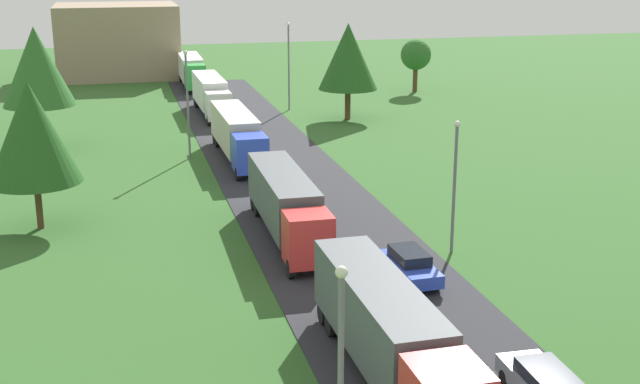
{
  "coord_description": "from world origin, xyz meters",
  "views": [
    {
      "loc": [
        -12.13,
        -14.57,
        16.4
      ],
      "look_at": [
        -0.06,
        33.09,
        2.09
      ],
      "focal_mm": 46.44,
      "sensor_mm": 36.0,
      "label": 1
    }
  ],
  "objects_px": {
    "tree_ash": "(416,55)",
    "distant_building": "(118,41)",
    "car_third": "(410,265)",
    "lamppost_fourth": "(289,62)",
    "lamppost_second": "(455,180)",
    "tree_lime": "(32,133)",
    "truck_lead": "(388,332)",
    "truck_fourth": "(211,94)",
    "truck_third": "(237,133)",
    "truck_second": "(286,203)",
    "lamppost_third": "(187,99)",
    "tree_oak": "(348,57)",
    "tree_pine": "(37,67)",
    "truck_fifth": "(191,70)"
  },
  "relations": [
    {
      "from": "truck_fifth",
      "to": "lamppost_fourth",
      "type": "xyz_separation_m",
      "value": [
        8.58,
        -18.4,
        2.93
      ]
    },
    {
      "from": "truck_lead",
      "to": "car_third",
      "type": "xyz_separation_m",
      "value": [
        4.53,
        9.72,
        -1.34
      ]
    },
    {
      "from": "tree_ash",
      "to": "truck_fifth",
      "type": "bearing_deg",
      "value": 158.17
    },
    {
      "from": "truck_fourth",
      "to": "lamppost_second",
      "type": "distance_m",
      "value": 45.47
    },
    {
      "from": "car_third",
      "to": "distant_building",
      "type": "relative_size",
      "value": 0.29
    },
    {
      "from": "truck_third",
      "to": "truck_fourth",
      "type": "relative_size",
      "value": 1.11
    },
    {
      "from": "tree_oak",
      "to": "tree_ash",
      "type": "relative_size",
      "value": 1.52
    },
    {
      "from": "truck_lead",
      "to": "lamppost_third",
      "type": "distance_m",
      "value": 39.52
    },
    {
      "from": "truck_lead",
      "to": "truck_third",
      "type": "xyz_separation_m",
      "value": [
        -0.13,
        37.83,
        -0.04
      ]
    },
    {
      "from": "lamppost_second",
      "to": "tree_oak",
      "type": "bearing_deg",
      "value": 82.6
    },
    {
      "from": "truck_fifth",
      "to": "truck_second",
      "type": "bearing_deg",
      "value": -90.29
    },
    {
      "from": "truck_fifth",
      "to": "tree_ash",
      "type": "bearing_deg",
      "value": -21.83
    },
    {
      "from": "truck_lead",
      "to": "tree_ash",
      "type": "distance_m",
      "value": 71.42
    },
    {
      "from": "lamppost_third",
      "to": "tree_lime",
      "type": "height_order",
      "value": "tree_lime"
    },
    {
      "from": "car_third",
      "to": "tree_lime",
      "type": "xyz_separation_m",
      "value": [
        -19.13,
        13.64,
        5.14
      ]
    },
    {
      "from": "lamppost_fourth",
      "to": "lamppost_third",
      "type": "bearing_deg",
      "value": -123.05
    },
    {
      "from": "lamppost_third",
      "to": "lamppost_fourth",
      "type": "distance_m",
      "value": 22.96
    },
    {
      "from": "truck_second",
      "to": "distant_building",
      "type": "height_order",
      "value": "distant_building"
    },
    {
      "from": "truck_lead",
      "to": "truck_fourth",
      "type": "relative_size",
      "value": 1.06
    },
    {
      "from": "lamppost_second",
      "to": "tree_pine",
      "type": "relative_size",
      "value": 0.73
    },
    {
      "from": "truck_second",
      "to": "tree_pine",
      "type": "distance_m",
      "value": 31.99
    },
    {
      "from": "tree_lime",
      "to": "truck_third",
      "type": "bearing_deg",
      "value": 44.98
    },
    {
      "from": "lamppost_second",
      "to": "lamppost_third",
      "type": "distance_m",
      "value": 28.82
    },
    {
      "from": "car_third",
      "to": "distant_building",
      "type": "xyz_separation_m",
      "value": [
        -13.1,
        79.14,
        3.93
      ]
    },
    {
      "from": "tree_oak",
      "to": "distant_building",
      "type": "xyz_separation_m",
      "value": [
        -21.88,
        36.89,
        -1.53
      ]
    },
    {
      "from": "tree_oak",
      "to": "tree_ash",
      "type": "xyz_separation_m",
      "value": [
        12.69,
        14.51,
        -1.9
      ]
    },
    {
      "from": "truck_fourth",
      "to": "distant_building",
      "type": "bearing_deg",
      "value": 105.72
    },
    {
      "from": "lamppost_second",
      "to": "truck_second",
      "type": "bearing_deg",
      "value": 150.33
    },
    {
      "from": "car_third",
      "to": "lamppost_third",
      "type": "height_order",
      "value": "lamppost_third"
    },
    {
      "from": "lamppost_second",
      "to": "truck_fourth",
      "type": "bearing_deg",
      "value": 100.27
    },
    {
      "from": "tree_ash",
      "to": "distant_building",
      "type": "height_order",
      "value": "distant_building"
    },
    {
      "from": "lamppost_second",
      "to": "tree_lime",
      "type": "xyz_separation_m",
      "value": [
        -22.87,
        10.25,
        1.75
      ]
    },
    {
      "from": "lamppost_fourth",
      "to": "tree_ash",
      "type": "distance_m",
      "value": 19.14
    },
    {
      "from": "truck_second",
      "to": "lamppost_third",
      "type": "bearing_deg",
      "value": 99.73
    },
    {
      "from": "lamppost_fourth",
      "to": "truck_fifth",
      "type": "bearing_deg",
      "value": 115.01
    },
    {
      "from": "truck_fifth",
      "to": "tree_pine",
      "type": "distance_m",
      "value": 35.49
    },
    {
      "from": "truck_lead",
      "to": "tree_oak",
      "type": "xyz_separation_m",
      "value": [
        13.31,
        51.97,
        4.12
      ]
    },
    {
      "from": "truck_lead",
      "to": "truck_fifth",
      "type": "height_order",
      "value": "truck_lead"
    },
    {
      "from": "truck_lead",
      "to": "lamppost_second",
      "type": "distance_m",
      "value": 15.64
    },
    {
      "from": "tree_lime",
      "to": "truck_fifth",
      "type": "bearing_deg",
      "value": 74.69
    },
    {
      "from": "car_third",
      "to": "tree_pine",
      "type": "distance_m",
      "value": 41.61
    },
    {
      "from": "car_third",
      "to": "tree_ash",
      "type": "relative_size",
      "value": 0.72
    },
    {
      "from": "car_third",
      "to": "distant_building",
      "type": "bearing_deg",
      "value": 99.4
    },
    {
      "from": "car_third",
      "to": "truck_fourth",
      "type": "bearing_deg",
      "value": 95.18
    },
    {
      "from": "lamppost_fourth",
      "to": "distant_building",
      "type": "distance_m",
      "value": 34.91
    },
    {
      "from": "truck_third",
      "to": "car_third",
      "type": "xyz_separation_m",
      "value": [
        4.66,
        -28.1,
        -1.31
      ]
    },
    {
      "from": "truck_third",
      "to": "tree_lime",
      "type": "xyz_separation_m",
      "value": [
        -14.47,
        -14.46,
        3.83
      ]
    },
    {
      "from": "lamppost_second",
      "to": "distant_building",
      "type": "distance_m",
      "value": 77.6
    },
    {
      "from": "tree_ash",
      "to": "lamppost_second",
      "type": "bearing_deg",
      "value": -108.38
    },
    {
      "from": "truck_lead",
      "to": "tree_lime",
      "type": "xyz_separation_m",
      "value": [
        -14.61,
        23.37,
        3.8
      ]
    }
  ]
}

